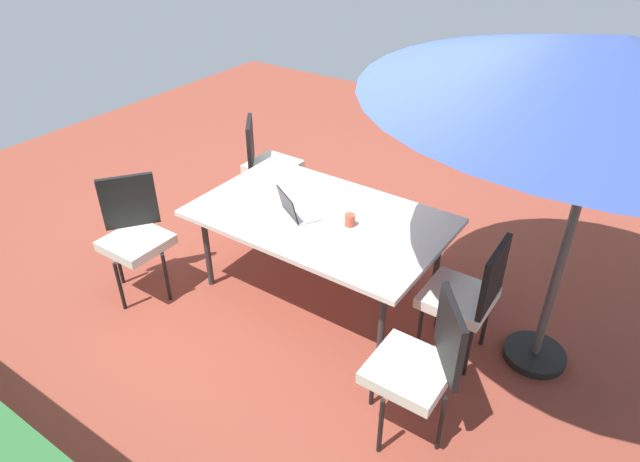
{
  "coord_description": "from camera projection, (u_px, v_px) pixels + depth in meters",
  "views": [
    {
      "loc": [
        -2.09,
        3.04,
        2.96
      ],
      "look_at": [
        0.0,
        0.0,
        0.6
      ],
      "focal_mm": 31.13,
      "sensor_mm": 36.0,
      "label": 1
    }
  ],
  "objects": [
    {
      "name": "chair_southeast",
      "position": [
        266.0,
        161.0,
        5.56
      ],
      "size": [
        0.58,
        0.58,
        0.98
      ],
      "rotation": [
        0.0,
        0.0,
        5.37
      ],
      "color": "silver",
      "rests_on": "ground_plane"
    },
    {
      "name": "dining_table",
      "position": [
        320.0,
        220.0,
        4.32
      ],
      "size": [
        1.95,
        1.2,
        0.75
      ],
      "color": "silver",
      "rests_on": "ground_plane"
    },
    {
      "name": "chair_west",
      "position": [
        468.0,
        293.0,
        3.79
      ],
      "size": [
        0.47,
        0.46,
        0.98
      ],
      "rotation": [
        0.0,
        0.0,
        1.6
      ],
      "color": "silver",
      "rests_on": "ground_plane"
    },
    {
      "name": "ground_plane",
      "position": [
        320.0,
        291.0,
        4.71
      ],
      "size": [
        10.0,
        10.0,
        0.02
      ],
      "primitive_type": "cube",
      "color": "brown"
    },
    {
      "name": "laptop",
      "position": [
        296.0,
        210.0,
        4.27
      ],
      "size": [
        0.4,
        0.37,
        0.21
      ],
      "rotation": [
        0.0,
        0.0,
        -0.53
      ],
      "color": "#B7B7BC",
      "rests_on": "dining_table"
    },
    {
      "name": "cup",
      "position": [
        350.0,
        220.0,
        4.15
      ],
      "size": [
        0.08,
        0.08,
        0.09
      ],
      "primitive_type": "cylinder",
      "color": "#CC4C33",
      "rests_on": "dining_table"
    },
    {
      "name": "patio_umbrella",
      "position": [
        617.0,
        68.0,
        2.91
      ],
      "size": [
        2.74,
        2.74,
        2.28
      ],
      "color": "#4C4C4C",
      "rests_on": "ground_plane"
    },
    {
      "name": "chair_northwest",
      "position": [
        421.0,
        363.0,
        3.25
      ],
      "size": [
        0.58,
        0.58,
        0.98
      ],
      "rotation": [
        0.0,
        0.0,
        2.23
      ],
      "color": "silver",
      "rests_on": "ground_plane"
    },
    {
      "name": "chair_northeast",
      "position": [
        134.0,
        232.0,
        4.45
      ],
      "size": [
        0.58,
        0.58,
        0.98
      ],
      "rotation": [
        0.0,
        0.0,
        4.07
      ],
      "color": "silver",
      "rests_on": "ground_plane"
    }
  ]
}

